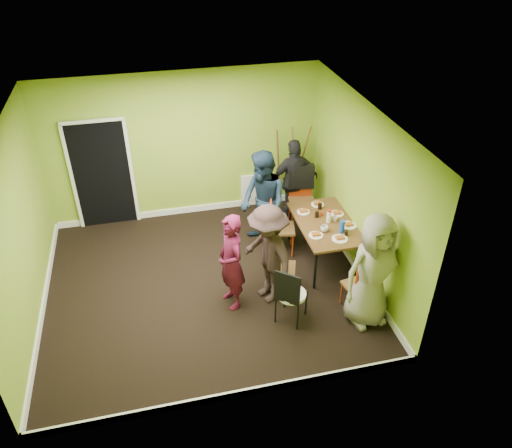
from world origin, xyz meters
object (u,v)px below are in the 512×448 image
at_px(person_front_end, 373,271).
at_px(thermos, 329,217).
at_px(chair_left_far, 277,224).
at_px(person_back_end, 294,180).
at_px(chair_bentwood, 290,293).
at_px(chair_left_near, 279,263).
at_px(person_left_far, 263,203).
at_px(dining_table, 325,225).
at_px(person_standing, 231,263).
at_px(easel, 291,168).
at_px(chair_back_end, 301,183).
at_px(person_left_near, 268,255).
at_px(chair_front_end, 361,284).
at_px(blue_bottle, 342,226).
at_px(orange_bottle, 322,214).

bearing_deg(person_front_end, thermos, 85.10).
height_order(chair_left_far, person_back_end, person_back_end).
distance_m(chair_bentwood, person_front_end, 1.20).
height_order(chair_left_near, person_left_far, person_left_far).
height_order(dining_table, person_standing, person_standing).
distance_m(easel, person_front_end, 3.34).
xyz_separation_m(chair_back_end, person_left_far, (-0.89, -0.67, 0.10)).
bearing_deg(chair_left_near, person_left_near, -35.02).
bearing_deg(person_back_end, person_standing, 47.82).
bearing_deg(chair_back_end, person_standing, 58.46).
distance_m(dining_table, chair_front_end, 1.34).
bearing_deg(chair_left_near, chair_back_end, 172.54).
bearing_deg(easel, blue_bottle, -84.38).
bearing_deg(thermos, person_front_end, -87.04).
bearing_deg(easel, chair_bentwood, -106.66).
relative_size(easel, person_standing, 1.09).
xyz_separation_m(dining_table, orange_bottle, (-0.00, 0.21, 0.10)).
bearing_deg(chair_front_end, thermos, 81.42).
bearing_deg(thermos, orange_bottle, 104.05).
relative_size(blue_bottle, orange_bottle, 2.42).
height_order(person_standing, person_left_far, person_left_far).
relative_size(thermos, orange_bottle, 2.38).
relative_size(person_left_far, person_front_end, 1.02).
xyz_separation_m(chair_left_near, person_left_near, (-0.23, -0.16, 0.33)).
relative_size(chair_back_end, thermos, 5.62).
height_order(dining_table, person_left_far, person_left_far).
distance_m(chair_left_near, person_front_end, 1.50).
xyz_separation_m(chair_left_far, person_left_far, (-0.21, 0.18, 0.34)).
relative_size(dining_table, chair_left_near, 1.71).
xyz_separation_m(person_standing, person_back_end, (1.61, 2.13, 0.02)).
bearing_deg(blue_bottle, chair_bentwood, -139.21).
bearing_deg(person_left_far, person_front_end, 9.47).
xyz_separation_m(thermos, blue_bottle, (0.10, -0.32, 0.00)).
xyz_separation_m(easel, blue_bottle, (0.21, -2.14, 0.01)).
relative_size(easel, blue_bottle, 8.23).
bearing_deg(chair_left_far, person_standing, -28.57).
distance_m(chair_left_near, thermos, 1.19).
distance_m(orange_bottle, person_back_end, 1.21).
bearing_deg(thermos, chair_left_far, 152.06).
height_order(person_standing, person_back_end, person_back_end).
bearing_deg(person_left_far, easel, 128.27).
xyz_separation_m(chair_left_far, easel, (0.65, 1.41, 0.27)).
height_order(dining_table, chair_front_end, chair_front_end).
distance_m(chair_left_far, chair_left_near, 0.99).
distance_m(chair_left_far, person_back_end, 1.19).
height_order(chair_left_near, person_left_near, person_left_near).
relative_size(chair_left_near, chair_front_end, 0.97).
height_order(person_left_far, person_front_end, person_left_far).
bearing_deg(thermos, chair_left_near, -150.87).
distance_m(chair_left_far, person_left_far, 0.44).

